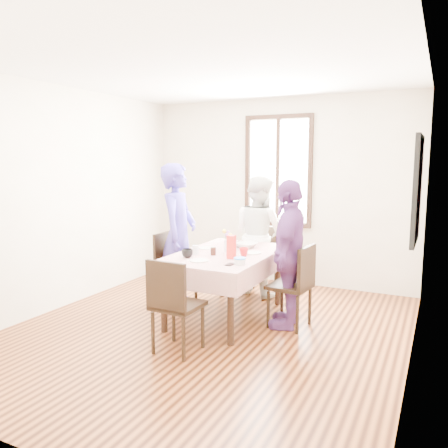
{
  "coord_description": "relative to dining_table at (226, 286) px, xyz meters",
  "views": [
    {
      "loc": [
        2.18,
        -4.02,
        1.81
      ],
      "look_at": [
        -0.0,
        0.44,
        1.1
      ],
      "focal_mm": 35.84,
      "sensor_mm": 36.0,
      "label": 1
    }
  ],
  "objects": [
    {
      "name": "person_far",
      "position": [
        0.0,
        1.02,
        0.43
      ],
      "size": [
        0.96,
        0.88,
        1.61
      ],
      "primitive_type": "imported",
      "rotation": [
        0.0,
        0.0,
        2.72
      ],
      "color": "white",
      "rests_on": "ground"
    },
    {
      "name": "right_wall",
      "position": [
        2.0,
        -0.49,
        0.98
      ],
      "size": [
        0.0,
        4.5,
        4.5
      ],
      "primitive_type": "plane",
      "rotation": [
        1.57,
        0.0,
        -1.57
      ],
      "color": "beige",
      "rests_on": "ground"
    },
    {
      "name": "mug_black",
      "position": [
        -0.26,
        -0.42,
        0.43
      ],
      "size": [
        0.15,
        0.15,
        0.09
      ],
      "primitive_type": "imported",
      "rotation": [
        0.0,
        0.0,
        0.24
      ],
      "color": "black",
      "rests_on": "tablecloth"
    },
    {
      "name": "plate_far",
      "position": [
        0.01,
        0.56,
        0.39
      ],
      "size": [
        0.2,
        0.2,
        0.01
      ],
      "primitive_type": "cylinder",
      "color": "white",
      "rests_on": "tablecloth"
    },
    {
      "name": "mug_green",
      "position": [
        -0.1,
        0.36,
        0.43
      ],
      "size": [
        0.15,
        0.15,
        0.09
      ],
      "primitive_type": "imported",
      "rotation": [
        0.0,
        0.0,
        -0.29
      ],
      "color": "#0C7226",
      "rests_on": "tablecloth"
    },
    {
      "name": "flower_bunch",
      "position": [
        -0.01,
        0.05,
        0.58
      ],
      "size": [
        0.09,
        0.09,
        0.1
      ],
      "primitive_type": null,
      "color": "yellow",
      "rests_on": "flower_vase"
    },
    {
      "name": "dining_table",
      "position": [
        0.0,
        0.0,
        0.0
      ],
      "size": [
        0.9,
        1.52,
        0.75
      ],
      "primitive_type": "cube",
      "color": "black",
      "rests_on": "ground"
    },
    {
      "name": "chair_near",
      "position": [
        0.0,
        -1.04,
        0.08
      ],
      "size": [
        0.43,
        0.43,
        0.91
      ],
      "primitive_type": "cube",
      "rotation": [
        0.0,
        0.0,
        -0.03
      ],
      "color": "black",
      "rests_on": "ground"
    },
    {
      "name": "flower_vase",
      "position": [
        -0.01,
        0.05,
        0.46
      ],
      "size": [
        0.07,
        0.07,
        0.14
      ],
      "primitive_type": "cylinder",
      "color": "silver",
      "rests_on": "tablecloth"
    },
    {
      "name": "plate_left",
      "position": [
        -0.31,
        0.12,
        0.39
      ],
      "size": [
        0.2,
        0.2,
        0.01
      ],
      "primitive_type": "cylinder",
      "color": "white",
      "rests_on": "tablecloth"
    },
    {
      "name": "person_left",
      "position": [
        -0.73,
        0.14,
        0.51
      ],
      "size": [
        0.55,
        0.72,
        1.77
      ],
      "primitive_type": "imported",
      "rotation": [
        0.0,
        0.0,
        1.78
      ],
      "color": "#423596",
      "rests_on": "ground"
    },
    {
      "name": "chair_right",
      "position": [
        0.75,
        0.05,
        0.08
      ],
      "size": [
        0.47,
        0.47,
        0.91
      ],
      "primitive_type": "cube",
      "rotation": [
        0.0,
        0.0,
        1.46
      ],
      "color": "black",
      "rests_on": "ground"
    },
    {
      "name": "mug_flag",
      "position": [
        0.26,
        -0.09,
        0.43
      ],
      "size": [
        0.13,
        0.13,
        0.1
      ],
      "primitive_type": "imported",
      "rotation": [
        0.0,
        0.0,
        0.42
      ],
      "color": "red",
      "rests_on": "tablecloth"
    },
    {
      "name": "window_pane",
      "position": [
        0.0,
        1.75,
        1.27
      ],
      "size": [
        0.9,
        0.02,
        1.5
      ],
      "primitive_type": "cube",
      "color": "white",
      "rests_on": "back_wall"
    },
    {
      "name": "ground",
      "position": [
        0.0,
        -0.49,
        -0.38
      ],
      "size": [
        4.5,
        4.5,
        0.0
      ],
      "primitive_type": "plane",
      "color": "black",
      "rests_on": "ground"
    },
    {
      "name": "person_right",
      "position": [
        0.73,
        0.05,
        0.43
      ],
      "size": [
        0.52,
        0.99,
        1.61
      ],
      "primitive_type": "imported",
      "rotation": [
        0.0,
        0.0,
        -1.43
      ],
      "color": "#5E306D",
      "rests_on": "ground"
    },
    {
      "name": "chair_far",
      "position": [
        0.0,
        1.04,
        0.08
      ],
      "size": [
        0.45,
        0.45,
        0.91
      ],
      "primitive_type": "cube",
      "rotation": [
        0.0,
        0.0,
        3.07
      ],
      "color": "black",
      "rests_on": "ground"
    },
    {
      "name": "tablecloth",
      "position": [
        0.0,
        0.0,
        0.38
      ],
      "size": [
        1.02,
        1.64,
        0.01
      ],
      "primitive_type": "cube",
      "color": "#5E0408",
      "rests_on": "dining_table"
    },
    {
      "name": "drinking_glass",
      "position": [
        -0.27,
        -0.23,
        0.44
      ],
      "size": [
        0.07,
        0.07,
        0.1
      ],
      "primitive_type": "cylinder",
      "color": "silver",
      "rests_on": "tablecloth"
    },
    {
      "name": "plate_near",
      "position": [
        -0.07,
        -0.51,
        0.39
      ],
      "size": [
        0.2,
        0.2,
        0.01
      ],
      "primitive_type": "cylinder",
      "color": "white",
      "rests_on": "tablecloth"
    },
    {
      "name": "chair_left",
      "position": [
        -0.75,
        0.14,
        0.08
      ],
      "size": [
        0.44,
        0.44,
        0.91
      ],
      "primitive_type": "cube",
      "rotation": [
        0.0,
        0.0,
        -1.61
      ],
      "color": "black",
      "rests_on": "ground"
    },
    {
      "name": "butter_tub",
      "position": [
        0.38,
        -0.45,
        0.42
      ],
      "size": [
        0.11,
        0.11,
        0.06
      ],
      "primitive_type": "cylinder",
      "color": "white",
      "rests_on": "tablecloth"
    },
    {
      "name": "window_frame",
      "position": [
        0.0,
        1.74,
        1.27
      ],
      "size": [
        1.02,
        0.06,
        1.62
      ],
      "primitive_type": "cube",
      "color": "black",
      "rests_on": "back_wall"
    },
    {
      "name": "smartphone",
      "position": [
        0.29,
        -0.51,
        0.39
      ],
      "size": [
        0.06,
        0.13,
        0.01
      ],
      "primitive_type": "cube",
      "color": "black",
      "rests_on": "tablecloth"
    },
    {
      "name": "art_poster",
      "position": [
        1.98,
        -0.19,
        1.18
      ],
      "size": [
        0.04,
        0.76,
        0.96
      ],
      "primitive_type": "cube",
      "color": "red",
      "rests_on": "right_wall"
    },
    {
      "name": "jam_jar",
      "position": [
        -0.07,
        -0.18,
        0.43
      ],
      "size": [
        0.06,
        0.06,
        0.09
      ],
      "primitive_type": "cylinder",
      "color": "black",
      "rests_on": "tablecloth"
    },
    {
      "name": "butter_lid",
      "position": [
        0.38,
        -0.45,
        0.45
      ],
      "size": [
        0.12,
        0.12,
        0.01
      ],
      "primitive_type": "cylinder",
      "color": "blue",
      "rests_on": "butter_tub"
    },
    {
      "name": "serving_bowl",
      "position": [
        0.09,
        0.38,
        0.42
      ],
      "size": [
        0.3,
        0.3,
        0.06
      ],
      "primitive_type": "imported",
      "rotation": [
        0.0,
        0.0,
        -0.24
      ],
      "color": "white",
      "rests_on": "tablecloth"
    },
    {
      "name": "juice_carton",
      "position": [
        0.18,
        -0.25,
        0.51
      ],
      "size": [
        0.08,
        0.08,
        0.25
      ],
      "primitive_type": "cube",
      "color": "red",
      "rests_on": "tablecloth"
    },
    {
      "name": "plate_right",
      "position": [
        0.28,
        0.11,
        0.39
      ],
      "size": [
        0.2,
        0.2,
        0.01
      ],
      "primitive_type": "cylinder",
      "color": "white",
      "rests_on": "tablecloth"
    },
    {
      "name": "back_wall",
      "position": [
        0.0,
        1.76,
        0.98
      ],
      "size": [
        4.0,
        0.0,
        4.0
      ],
      "primitive_type": "plane",
      "rotation": [
        1.57,
        0.0,
        0.0
      ],
      "color": "beige",
      "rests_on": "ground"
    }
  ]
}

